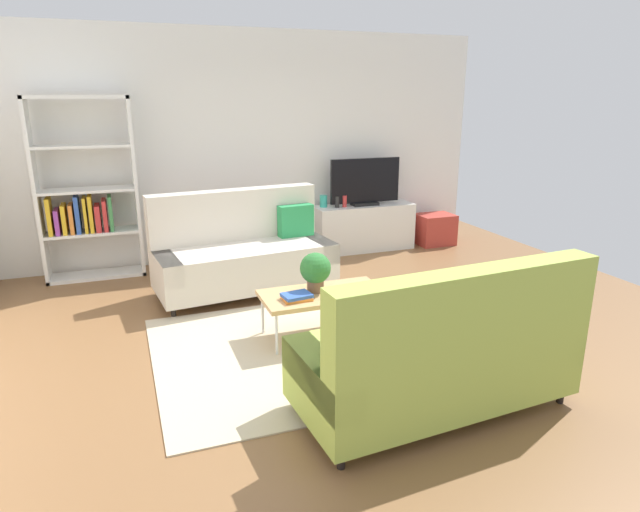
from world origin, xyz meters
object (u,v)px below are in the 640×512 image
Objects in this scene: couch_green at (438,354)px; coffee_table at (323,295)px; couch_beige at (244,253)px; table_book_0 at (297,298)px; storage_trunk at (435,229)px; potted_plant at (315,270)px; tv_console at (363,227)px; vase_0 at (324,201)px; bookshelf at (86,197)px; bottle_1 at (345,201)px; tv at (365,183)px; bottle_0 at (337,202)px.

couch_green is 1.45m from coffee_table.
couch_beige is 1.51m from table_book_0.
storage_trunk reaches higher than coffee_table.
potted_plant is (-0.05, 0.05, 0.23)m from coffee_table.
tv_console is (1.94, 1.08, -0.12)m from couch_beige.
bookshelf is at bearing -179.42° from vase_0.
bookshelf is 8.75× the size of table_book_0.
couch_green reaches higher than storage_trunk.
tv_console is 0.67× the size of bookshelf.
coffee_table is 2.78m from bottle_1.
couch_green is at bearing -121.63° from storage_trunk.
bookshelf is (-3.53, 0.02, 0.65)m from tv_console.
couch_green is 12.48× the size of bottle_1.
tv reaches higher than table_book_0.
bookshelf reaches higher than table_book_0.
bottle_1 is (0.11, 0.00, 0.00)m from bottle_0.
vase_0 is at bearing 69.26° from coffee_table.
couch_green is 3.75× the size of storage_trunk.
potted_plant reaches higher than table_book_0.
tv_console is 8.95× the size of bottle_1.
couch_green is at bearing -99.64° from vase_0.
potted_plant is at bearing -118.18° from bottle_1.
coffee_table is 7.18× the size of bottle_0.
bottle_1 is (-0.31, -0.04, 0.40)m from tv_console.
bookshelf is (-3.53, 0.04, 0.02)m from tv.
storage_trunk is (4.63, -0.12, -0.75)m from bookshelf.
bottle_1 reaches higher than coffee_table.
bookshelf reaches higher than vase_0.
bookshelf is 2.96m from vase_0.
vase_0 is at bearing 0.58° from bookshelf.
tv_console is at bearing 5.45° from bottle_0.
tv is 0.39m from bottle_1.
couch_green is at bearing -78.41° from coffee_table.
tv reaches higher than bottle_0.
coffee_table is 0.29m from table_book_0.
tv_console reaches higher than table_book_0.
potted_plant is 2.32× the size of bottle_0.
vase_0 is 1.05× the size of bottle_0.
couch_beige is 12.92× the size of bottle_0.
couch_beige is at bearing -147.46° from bottle_1.
coffee_table is at bearing -121.92° from tv.
bottle_0 is at bearing -29.22° from vase_0.
storage_trunk is 1.76m from vase_0.
coffee_table is at bearing -137.76° from storage_trunk.
vase_0 is (-1.68, 0.15, 0.50)m from storage_trunk.
storage_trunk is (1.10, -0.10, -0.10)m from tv_console.
vase_0 is 0.29m from bottle_1.
potted_plant is at bearing -112.19° from vase_0.
tv is (1.55, 2.48, 0.56)m from coffee_table.
tv reaches higher than couch_green.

